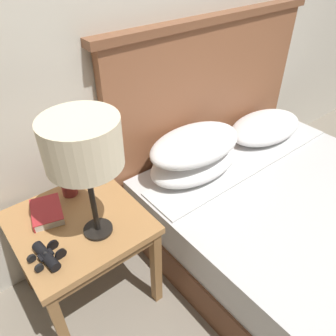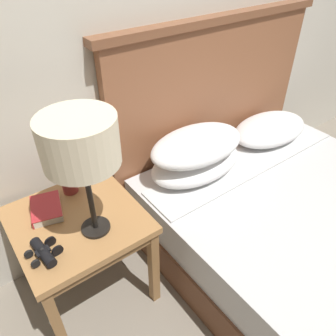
% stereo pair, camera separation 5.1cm
% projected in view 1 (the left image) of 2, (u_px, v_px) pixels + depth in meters
% --- Properties ---
extents(ground_plane, '(20.00, 20.00, 0.00)m').
position_uv_depth(ground_plane, '(265.00, 320.00, 1.72)').
color(ground_plane, gray).
rests_on(ground_plane, ground).
extents(wall_back, '(8.00, 0.06, 2.60)m').
position_uv_depth(wall_back, '(136.00, 18.00, 1.61)').
color(wall_back, beige).
rests_on(wall_back, ground_plane).
extents(nightstand, '(0.58, 0.58, 0.57)m').
position_uv_depth(nightstand, '(80.00, 232.00, 1.56)').
color(nightstand, '#AD7A47').
rests_on(nightstand, ground_plane).
extents(bed, '(1.62, 1.86, 1.27)m').
position_uv_depth(bed, '(296.00, 218.00, 1.92)').
color(bed, brown).
rests_on(bed, ground_plane).
extents(table_lamp, '(0.30, 0.30, 0.56)m').
position_uv_depth(table_lamp, '(82.00, 145.00, 1.19)').
color(table_lamp, black).
rests_on(table_lamp, nightstand).
extents(book_on_nightstand, '(0.18, 0.22, 0.04)m').
position_uv_depth(book_on_nightstand, '(46.00, 212.00, 1.53)').
color(book_on_nightstand, silver).
rests_on(book_on_nightstand, nightstand).
extents(binoculars_pair, '(0.15, 0.16, 0.05)m').
position_uv_depth(binoculars_pair, '(47.00, 256.00, 1.33)').
color(binoculars_pair, black).
rests_on(binoculars_pair, nightstand).
extents(coffee_mug, '(0.10, 0.08, 0.08)m').
position_uv_depth(coffee_mug, '(69.00, 187.00, 1.64)').
color(coffee_mug, '#993333').
rests_on(coffee_mug, nightstand).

